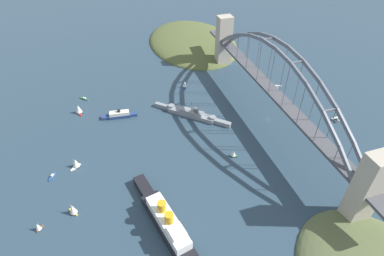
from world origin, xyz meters
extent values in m
plane|color=#283D4C|center=(0.00, 0.00, 0.00)|extent=(1400.00, 1400.00, 0.00)
cube|color=#ADA38E|center=(-120.56, 0.00, 29.93)|extent=(13.05, 16.88, 59.86)
cube|color=#ADA38E|center=(120.56, 0.00, 29.93)|extent=(13.05, 16.88, 59.86)
cube|color=#47474C|center=(0.00, 0.00, 30.49)|extent=(228.06, 12.86, 2.40)
cube|color=#47474C|center=(139.09, 0.00, 30.49)|extent=(24.00, 12.86, 2.40)
cube|color=slate|center=(-105.57, -5.79, 38.45)|extent=(25.26, 1.80, 18.56)
cube|color=slate|center=(-82.11, -5.79, 52.60)|extent=(24.95, 1.80, 15.21)
cube|color=slate|center=(-58.65, -5.79, 63.20)|extent=(24.59, 1.80, 11.84)
cube|color=slate|center=(-35.19, -5.79, 70.28)|extent=(24.16, 1.80, 8.43)
cube|color=slate|center=(-11.73, -5.79, 73.81)|extent=(23.70, 1.80, 4.96)
cube|color=slate|center=(11.73, -5.79, 73.81)|extent=(23.70, 1.80, 4.96)
cube|color=slate|center=(35.19, -5.79, 70.28)|extent=(24.16, 1.80, 8.43)
cube|color=slate|center=(58.65, -5.79, 63.20)|extent=(24.59, 1.80, 11.84)
cube|color=slate|center=(82.11, -5.79, 52.60)|extent=(24.95, 1.80, 15.21)
cube|color=slate|center=(105.57, -5.79, 38.45)|extent=(25.26, 1.80, 18.56)
cube|color=slate|center=(-105.57, 5.79, 38.45)|extent=(25.26, 1.80, 18.56)
cube|color=slate|center=(-82.11, 5.79, 52.60)|extent=(24.95, 1.80, 15.21)
cube|color=slate|center=(-58.65, 5.79, 63.20)|extent=(24.59, 1.80, 11.84)
cube|color=slate|center=(-35.19, 5.79, 70.28)|extent=(24.16, 1.80, 8.43)
cube|color=slate|center=(-11.73, 5.79, 73.81)|extent=(23.70, 1.80, 4.96)
cube|color=slate|center=(11.73, 5.79, 73.81)|extent=(23.70, 1.80, 4.96)
cube|color=slate|center=(35.19, 5.79, 70.28)|extent=(24.16, 1.80, 8.43)
cube|color=slate|center=(58.65, 5.79, 63.20)|extent=(24.59, 1.80, 11.84)
cube|color=slate|center=(82.11, 5.79, 52.60)|extent=(24.95, 1.80, 15.21)
cube|color=slate|center=(105.57, 5.79, 38.45)|extent=(25.26, 1.80, 18.56)
cube|color=slate|center=(-117.30, 0.00, 30.49)|extent=(1.40, 11.57, 1.40)
cube|color=slate|center=(-70.38, 0.00, 58.78)|extent=(1.40, 11.57, 1.40)
cube|color=slate|center=(-23.46, 0.00, 72.93)|extent=(1.40, 11.57, 1.40)
cube|color=slate|center=(23.46, 0.00, 72.93)|extent=(1.40, 11.57, 1.40)
cube|color=slate|center=(70.38, 0.00, 58.78)|extent=(1.40, 11.57, 1.40)
cube|color=slate|center=(117.30, 0.00, 30.49)|extent=(1.40, 11.57, 1.40)
cylinder|color=slate|center=(-93.84, -5.79, 39.05)|extent=(0.56, 0.56, 14.71)
cylinder|color=slate|center=(-93.84, 5.79, 39.05)|extent=(0.56, 0.56, 14.71)
cylinder|color=slate|center=(-70.38, -5.79, 45.24)|extent=(0.56, 0.56, 27.09)
cylinder|color=slate|center=(-70.38, 5.79, 45.24)|extent=(0.56, 0.56, 27.09)
cylinder|color=slate|center=(-46.92, -5.79, 49.66)|extent=(0.56, 0.56, 35.93)
cylinder|color=slate|center=(-46.92, 5.79, 49.66)|extent=(0.56, 0.56, 35.93)
cylinder|color=slate|center=(-23.46, -5.79, 52.31)|extent=(0.56, 0.56, 41.24)
cylinder|color=slate|center=(-23.46, 5.79, 52.31)|extent=(0.56, 0.56, 41.24)
cylinder|color=slate|center=(0.00, -5.79, 53.20)|extent=(0.56, 0.56, 43.00)
cylinder|color=slate|center=(0.00, 5.79, 53.20)|extent=(0.56, 0.56, 43.00)
cylinder|color=slate|center=(23.46, -5.79, 52.31)|extent=(0.56, 0.56, 41.24)
cylinder|color=slate|center=(23.46, 5.79, 52.31)|extent=(0.56, 0.56, 41.24)
cylinder|color=slate|center=(46.92, -5.79, 49.66)|extent=(0.56, 0.56, 35.93)
cylinder|color=slate|center=(46.92, 5.79, 49.66)|extent=(0.56, 0.56, 35.93)
cylinder|color=slate|center=(70.38, -5.79, 45.24)|extent=(0.56, 0.56, 27.09)
cylinder|color=slate|center=(70.38, 5.79, 45.24)|extent=(0.56, 0.56, 27.09)
cylinder|color=slate|center=(93.84, -5.79, 39.05)|extent=(0.56, 0.56, 14.71)
cylinder|color=slate|center=(93.84, 5.79, 39.05)|extent=(0.56, 0.56, 14.71)
ellipsoid|color=#4C562D|center=(190.43, 16.76, 0.00)|extent=(165.94, 118.45, 19.63)
ellipsoid|color=#756B5B|center=(153.09, -15.81, 0.00)|extent=(58.08, 35.54, 10.79)
cube|color=black|center=(-90.74, 125.68, 3.28)|extent=(62.68, 26.02, 6.56)
cube|color=black|center=(-50.84, 134.58, 3.28)|extent=(21.82, 12.81, 6.56)
cube|color=white|center=(-90.74, 125.68, 10.07)|extent=(47.29, 20.78, 7.02)
cube|color=white|center=(-103.09, 122.92, 15.18)|extent=(12.00, 11.70, 3.20)
cylinder|color=gold|center=(-92.99, 125.18, 17.28)|extent=(5.84, 5.84, 7.39)
cylinder|color=gold|center=(-82.89, 127.43, 17.28)|extent=(5.84, 5.84, 7.39)
cube|color=gray|center=(27.48, 70.98, 2.12)|extent=(40.09, 41.77, 4.24)
cube|color=gray|center=(49.96, 94.82, 2.12)|extent=(14.11, 14.63, 4.24)
cube|color=gray|center=(5.00, 47.14, 2.12)|extent=(14.68, 15.17, 4.24)
cube|color=gray|center=(27.48, 70.98, 5.50)|extent=(21.96, 22.69, 2.51)
cylinder|color=gray|center=(42.94, 87.37, 5.34)|extent=(6.13, 6.13, 2.20)
cylinder|color=gray|center=(12.02, 54.59, 5.34)|extent=(6.13, 6.13, 2.20)
cylinder|color=gray|center=(27.48, 70.98, 11.76)|extent=(0.60, 0.60, 10.00)
cylinder|color=#4C4C51|center=(24.11, 67.40, 8.96)|extent=(4.82, 4.82, 4.40)
cube|color=navy|center=(48.12, 139.10, 1.48)|extent=(9.66, 21.36, 2.97)
cube|color=navy|center=(46.45, 125.44, 1.48)|extent=(5.84, 7.44, 2.97)
cube|color=navy|center=(49.79, 152.76, 1.48)|extent=(6.84, 7.56, 2.97)
cube|color=beige|center=(48.12, 139.10, 4.62)|extent=(8.38, 19.52, 3.29)
cylinder|color=black|center=(48.12, 139.10, 7.46)|extent=(2.88, 2.88, 2.40)
cylinder|color=#B7B7B2|center=(47.79, -33.77, 0.45)|extent=(5.05, 3.24, 0.90)
cylinder|color=#B7B7B2|center=(46.22, -36.74, 0.45)|extent=(5.05, 3.24, 0.90)
cylinder|color=navy|center=(47.79, -33.77, 1.51)|extent=(0.14, 0.14, 1.21)
cylinder|color=navy|center=(46.22, -36.74, 1.51)|extent=(0.14, 0.14, 1.21)
ellipsoid|color=silver|center=(47.01, -35.25, 2.67)|extent=(7.83, 4.85, 1.12)
cylinder|color=navy|center=(50.29, -36.99, 2.67)|extent=(1.20, 1.31, 1.06)
cube|color=silver|center=(47.92, -35.73, 3.14)|extent=(6.55, 10.33, 0.20)
cube|color=silver|center=(43.79, -33.55, 2.78)|extent=(2.89, 4.14, 0.12)
cube|color=navy|center=(43.79, -33.55, 3.98)|extent=(1.03, 0.62, 1.50)
cylinder|color=#B7B7B2|center=(-23.60, -59.52, 0.45)|extent=(5.63, 1.46, 0.90)
cylinder|color=#B7B7B2|center=(-23.27, -62.78, 0.45)|extent=(5.63, 1.46, 0.90)
cylinder|color=navy|center=(-23.60, -59.52, 1.43)|extent=(0.14, 0.14, 1.07)
cylinder|color=navy|center=(-23.27, -62.78, 1.43)|extent=(0.14, 0.14, 1.07)
ellipsoid|color=beige|center=(-23.43, -61.15, 2.62)|extent=(7.86, 2.09, 1.31)
cylinder|color=navy|center=(-19.95, -60.80, 2.62)|extent=(0.92, 1.32, 1.24)
cube|color=beige|center=(-22.47, -61.05, 3.18)|extent=(2.86, 11.65, 0.20)
cube|color=beige|center=(-26.83, -61.49, 2.75)|extent=(1.54, 4.47, 0.12)
cube|color=navy|center=(-26.83, -61.49, 4.03)|extent=(1.11, 0.23, 1.50)
cube|color=brown|center=(-62.48, 208.78, 0.45)|extent=(3.87, 3.54, 0.90)
cube|color=brown|center=(-60.52, 207.18, 0.45)|extent=(1.40, 1.31, 0.90)
cube|color=brown|center=(-64.45, 210.39, 0.45)|extent=(1.48, 1.41, 0.90)
cylinder|color=tan|center=(-62.24, 208.58, 4.34)|extent=(0.16, 0.16, 6.88)
cone|color=white|center=(-63.09, 209.29, 3.99)|extent=(4.91, 4.91, 5.50)
cube|color=#B2231E|center=(65.91, 176.52, 0.43)|extent=(6.89, 3.65, 0.87)
cube|color=#B2231E|center=(61.62, 175.73, 0.43)|extent=(2.35, 1.50, 0.87)
cube|color=#B2231E|center=(70.20, 177.32, 0.43)|extent=(2.39, 1.72, 0.87)
cylinder|color=tan|center=(65.38, 176.42, 5.88)|extent=(0.16, 0.16, 10.02)
cone|color=white|center=(67.25, 176.77, 5.38)|extent=(7.00, 7.00, 8.02)
cube|color=#234C8C|center=(-15.18, 201.68, 0.57)|extent=(5.68, 4.59, 1.13)
cube|color=#234C8C|center=(-18.28, 203.67, 0.57)|extent=(2.12, 1.88, 1.13)
cube|color=#234C8C|center=(-12.08, 199.70, 0.57)|extent=(2.23, 2.06, 1.13)
cube|color=beige|center=(-14.60, 201.31, 1.64)|extent=(3.15, 2.78, 1.01)
cube|color=silver|center=(-10.15, 183.52, 0.36)|extent=(5.88, 6.48, 0.72)
cube|color=silver|center=(-12.54, 186.68, 0.36)|extent=(2.23, 2.36, 0.72)
cube|color=silver|center=(-7.76, 180.35, 0.36)|extent=(2.43, 2.52, 0.72)
cylinder|color=tan|center=(-10.45, 183.91, 5.22)|extent=(0.16, 0.16, 8.99)
cone|color=silver|center=(-9.40, 182.53, 4.77)|extent=(7.64, 7.64, 7.19)
cube|color=gold|center=(-55.36, 186.90, 0.39)|extent=(5.99, 5.28, 0.79)
cube|color=gold|center=(-52.37, 189.00, 0.39)|extent=(2.17, 2.01, 0.79)
cube|color=gold|center=(-58.36, 184.79, 0.39)|extent=(2.31, 2.20, 0.79)
cylinder|color=tan|center=(-54.99, 187.16, 5.64)|extent=(0.16, 0.16, 9.71)
cone|color=silver|center=(-56.30, 186.24, 5.16)|extent=(7.01, 7.01, 7.77)
cube|color=#234C8C|center=(79.80, 61.92, 0.51)|extent=(5.43, 3.22, 1.02)
cube|color=#234C8C|center=(76.51, 62.73, 0.51)|extent=(1.87, 1.31, 1.02)
cube|color=#234C8C|center=(83.09, 61.12, 0.51)|extent=(1.91, 1.49, 1.02)
cylinder|color=tan|center=(79.39, 62.02, 4.99)|extent=(0.16, 0.16, 7.94)
cone|color=white|center=(80.82, 61.67, 4.60)|extent=(5.63, 5.63, 6.35)
cube|color=#2D6B3D|center=(-38.51, 54.05, 0.49)|extent=(3.65, 4.81, 0.98)
cube|color=#2D6B3D|center=(-39.90, 51.39, 0.49)|extent=(1.40, 1.70, 0.98)
cube|color=#2D6B3D|center=(-37.13, 56.71, 0.49)|extent=(1.54, 1.77, 0.98)
cylinder|color=tan|center=(-38.69, 53.72, 4.53)|extent=(0.16, 0.16, 7.10)
cone|color=white|center=(-38.08, 54.88, 4.18)|extent=(5.56, 5.56, 5.68)
cube|color=#2D6B3D|center=(91.39, 170.98, 0.60)|extent=(6.03, 6.08, 1.20)
cube|color=#2D6B3D|center=(94.39, 174.03, 0.60)|extent=(2.34, 2.35, 1.20)
cube|color=#2D6B3D|center=(88.39, 167.94, 0.60)|extent=(2.51, 2.52, 1.20)
cube|color=beige|center=(90.83, 170.41, 1.68)|extent=(3.47, 3.49, 0.95)
camera|label=1|loc=(-213.04, 148.72, 190.89)|focal=29.77mm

